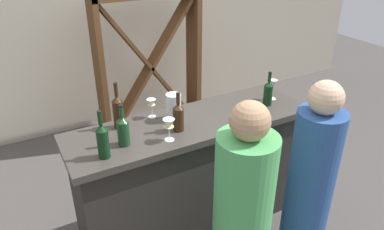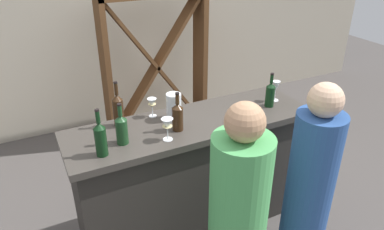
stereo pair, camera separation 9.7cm
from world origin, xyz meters
name	(u,v)px [view 1 (the left image)]	position (x,y,z in m)	size (l,w,h in m)	color
ground_plane	(192,224)	(0.00, 0.00, 0.00)	(12.00, 12.00, 0.00)	#4C4744
back_wall	(99,10)	(0.00, 2.20, 1.40)	(8.00, 0.10, 2.80)	#B2A893
bar_counter	(192,176)	(0.00, 0.00, 0.50)	(1.84, 0.56, 1.00)	#2A2723
wine_rack	(150,67)	(0.36, 1.65, 0.83)	(1.21, 0.28, 1.66)	brown
wine_bottle_leftmost_dark_green	(103,140)	(-0.69, -0.15, 1.11)	(0.07, 0.07, 0.31)	black
wine_bottle_second_left_olive_green	(123,130)	(-0.54, -0.07, 1.10)	(0.08, 0.08, 0.28)	#193D1E
wine_bottle_center_amber_brown	(118,111)	(-0.49, 0.17, 1.12)	(0.07, 0.07, 0.34)	#331E0F
wine_bottle_second_right_amber_brown	(178,116)	(-0.14, -0.07, 1.10)	(0.08, 0.08, 0.28)	#331E0F
wine_bottle_rightmost_dark_green	(268,93)	(0.66, -0.04, 1.10)	(0.07, 0.07, 0.27)	black
wine_glass_near_left	(169,126)	(-0.26, -0.16, 1.10)	(0.08, 0.08, 0.16)	white
wine_glass_near_center	(273,86)	(0.76, 0.02, 1.11)	(0.07, 0.07, 0.17)	white
wine_glass_near_right	(151,105)	(-0.23, 0.20, 1.10)	(0.07, 0.07, 0.14)	white
water_pitcher	(174,107)	(-0.10, 0.09, 1.09)	(0.11, 0.11, 0.20)	silver
person_left_guest	(242,219)	(-0.05, -0.72, 0.67)	(0.45, 0.45, 1.46)	#4CA559
person_center_guest	(310,184)	(0.57, -0.67, 0.67)	(0.41, 0.41, 1.44)	#284C8C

